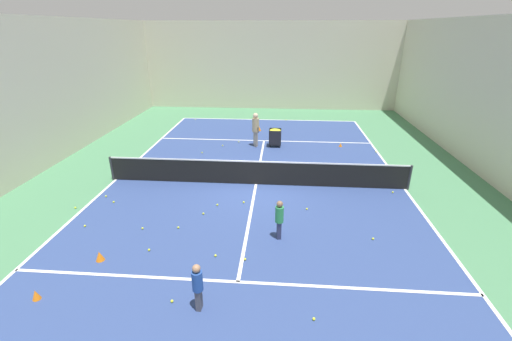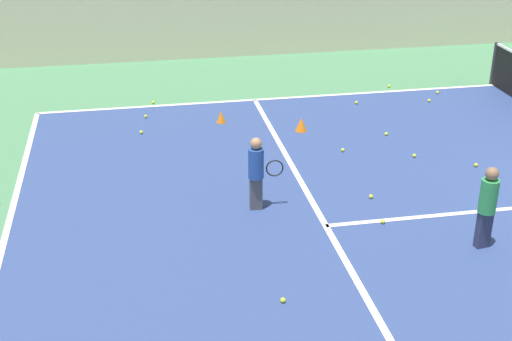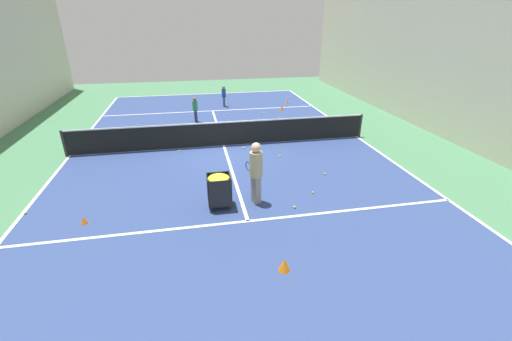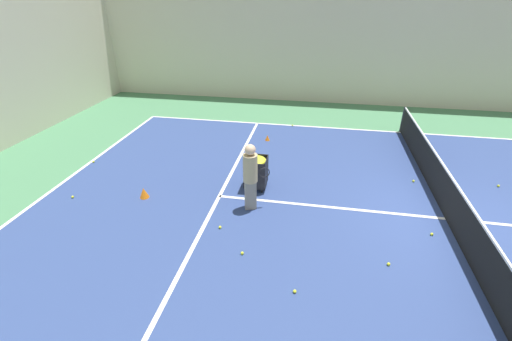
# 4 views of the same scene
# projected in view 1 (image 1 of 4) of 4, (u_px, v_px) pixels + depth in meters

# --- Properties ---
(ground_plane) EXTENTS (32.41, 32.41, 0.00)m
(ground_plane) POSITION_uv_depth(u_px,v_px,m) (256.00, 184.00, 13.96)
(ground_plane) COLOR #477F56
(court_playing_area) EXTENTS (11.84, 21.19, 0.00)m
(court_playing_area) POSITION_uv_depth(u_px,v_px,m) (256.00, 184.00, 13.96)
(court_playing_area) COLOR navy
(court_playing_area) RESTS_ON ground
(line_baseline_far) EXTENTS (11.84, 0.10, 0.00)m
(line_baseline_far) POSITION_uv_depth(u_px,v_px,m) (268.00, 120.00, 23.70)
(line_baseline_far) COLOR white
(line_baseline_far) RESTS_ON ground
(line_sideline_left) EXTENTS (0.10, 21.19, 0.00)m
(line_sideline_left) POSITION_uv_depth(u_px,v_px,m) (116.00, 180.00, 14.38)
(line_sideline_left) COLOR white
(line_sideline_left) RESTS_ON ground
(line_sideline_right) EXTENTS (0.10, 21.19, 0.00)m
(line_sideline_right) POSITION_uv_depth(u_px,v_px,m) (405.00, 189.00, 13.53)
(line_sideline_right) COLOR white
(line_sideline_right) RESTS_ON ground
(line_service_near) EXTENTS (11.84, 0.10, 0.00)m
(line_service_near) POSITION_uv_depth(u_px,v_px,m) (238.00, 282.00, 8.60)
(line_service_near) COLOR white
(line_service_near) RESTS_ON ground
(line_service_far) EXTENTS (11.84, 0.10, 0.00)m
(line_service_far) POSITION_uv_depth(u_px,v_px,m) (264.00, 141.00, 19.32)
(line_service_far) COLOR white
(line_service_far) RESTS_ON ground
(line_centre_service) EXTENTS (0.10, 11.66, 0.00)m
(line_centre_service) POSITION_uv_depth(u_px,v_px,m) (256.00, 184.00, 13.96)
(line_centre_service) COLOR white
(line_centre_service) RESTS_ON ground
(hall_enclosure_left) EXTENTS (0.15, 28.71, 6.40)m
(hall_enclosure_left) POSITION_uv_depth(u_px,v_px,m) (12.00, 102.00, 13.42)
(hall_enclosure_left) COLOR beige
(hall_enclosure_left) RESTS_ON ground
(hall_enclosure_far) EXTENTS (19.06, 0.15, 6.40)m
(hall_enclosure_far) POSITION_uv_depth(u_px,v_px,m) (271.00, 66.00, 25.85)
(hall_enclosure_far) COLOR beige
(hall_enclosure_far) RESTS_ON ground
(tennis_net) EXTENTS (12.14, 0.10, 1.02)m
(tennis_net) POSITION_uv_depth(u_px,v_px,m) (256.00, 172.00, 13.76)
(tennis_net) COLOR #2D2D33
(tennis_net) RESTS_ON ground
(player_near_baseline) EXTENTS (0.26, 0.58, 1.22)m
(player_near_baseline) POSITION_uv_depth(u_px,v_px,m) (198.00, 284.00, 7.53)
(player_near_baseline) COLOR #4C4C56
(player_near_baseline) RESTS_ON ground
(coach_at_net) EXTENTS (0.46, 0.69, 1.81)m
(coach_at_net) POSITION_uv_depth(u_px,v_px,m) (256.00, 127.00, 18.06)
(coach_at_net) COLOR gray
(coach_at_net) RESTS_ON ground
(child_midcourt) EXTENTS (0.29, 0.29, 1.26)m
(child_midcourt) POSITION_uv_depth(u_px,v_px,m) (279.00, 217.00, 10.13)
(child_midcourt) COLOR #2D3351
(child_midcourt) RESTS_ON ground
(ball_cart) EXTENTS (0.64, 0.61, 0.96)m
(ball_cart) POSITION_uv_depth(u_px,v_px,m) (275.00, 134.00, 18.17)
(ball_cart) COLOR black
(ball_cart) RESTS_ON ground
(training_cone_0) EXTENTS (0.18, 0.18, 0.20)m
(training_cone_0) POSITION_uv_depth(u_px,v_px,m) (341.00, 145.00, 18.33)
(training_cone_0) COLOR orange
(training_cone_0) RESTS_ON ground
(training_cone_1) EXTENTS (0.24, 0.24, 0.28)m
(training_cone_1) POSITION_uv_depth(u_px,v_px,m) (100.00, 256.00, 9.35)
(training_cone_1) COLOR orange
(training_cone_1) RESTS_ON ground
(training_cone_2) EXTENTS (0.19, 0.19, 0.25)m
(training_cone_2) POSITION_uv_depth(u_px,v_px,m) (36.00, 295.00, 8.02)
(training_cone_2) COLOR orange
(training_cone_2) RESTS_ON ground
(training_cone_3) EXTENTS (0.25, 0.25, 0.29)m
(training_cone_3) POSITION_uv_depth(u_px,v_px,m) (259.00, 128.00, 21.13)
(training_cone_3) COLOR orange
(training_cone_3) RESTS_ON ground
(tennis_ball_0) EXTENTS (0.07, 0.07, 0.07)m
(tennis_ball_0) POSITION_uv_depth(u_px,v_px,m) (239.00, 142.00, 19.03)
(tennis_ball_0) COLOR yellow
(tennis_ball_0) RESTS_ON ground
(tennis_ball_1) EXTENTS (0.07, 0.07, 0.07)m
(tennis_ball_1) POSITION_uv_depth(u_px,v_px,m) (307.00, 209.00, 11.99)
(tennis_ball_1) COLOR yellow
(tennis_ball_1) RESTS_ON ground
(tennis_ball_2) EXTENTS (0.07, 0.07, 0.07)m
(tennis_ball_2) POSITION_uv_depth(u_px,v_px,m) (216.00, 167.00, 15.61)
(tennis_ball_2) COLOR yellow
(tennis_ball_2) RESTS_ON ground
(tennis_ball_3) EXTENTS (0.07, 0.07, 0.07)m
(tennis_ball_3) POSITION_uv_depth(u_px,v_px,m) (286.00, 120.00, 23.49)
(tennis_ball_3) COLOR yellow
(tennis_ball_3) RESTS_ON ground
(tennis_ball_4) EXTENTS (0.07, 0.07, 0.07)m
(tennis_ball_4) POSITION_uv_depth(u_px,v_px,m) (85.00, 226.00, 10.97)
(tennis_ball_4) COLOR yellow
(tennis_ball_4) RESTS_ON ground
(tennis_ball_5) EXTENTS (0.07, 0.07, 0.07)m
(tennis_ball_5) POSITION_uv_depth(u_px,v_px,m) (393.00, 192.00, 13.21)
(tennis_ball_5) COLOR yellow
(tennis_ball_5) RESTS_ON ground
(tennis_ball_8) EXTENTS (0.07, 0.07, 0.07)m
(tennis_ball_8) POSITION_uv_depth(u_px,v_px,m) (195.00, 120.00, 23.60)
(tennis_ball_8) COLOR yellow
(tennis_ball_8) RESTS_ON ground
(tennis_ball_9) EXTENTS (0.07, 0.07, 0.07)m
(tennis_ball_9) POSITION_uv_depth(u_px,v_px,m) (217.00, 205.00, 12.27)
(tennis_ball_9) COLOR yellow
(tennis_ball_9) RESTS_ON ground
(tennis_ball_10) EXTENTS (0.07, 0.07, 0.07)m
(tennis_ball_10) POSITION_uv_depth(u_px,v_px,m) (244.00, 202.00, 12.45)
(tennis_ball_10) COLOR yellow
(tennis_ball_10) RESTS_ON ground
(tennis_ball_11) EXTENTS (0.07, 0.07, 0.07)m
(tennis_ball_11) POSITION_uv_depth(u_px,v_px,m) (300.00, 181.00, 14.17)
(tennis_ball_11) COLOR yellow
(tennis_ball_11) RESTS_ON ground
(tennis_ball_12) EXTENTS (0.07, 0.07, 0.07)m
(tennis_ball_12) POSITION_uv_depth(u_px,v_px,m) (239.00, 178.00, 14.47)
(tennis_ball_12) COLOR yellow
(tennis_ball_12) RESTS_ON ground
(tennis_ball_13) EXTENTS (0.07, 0.07, 0.07)m
(tennis_ball_13) POSITION_uv_depth(u_px,v_px,m) (106.00, 196.00, 12.89)
(tennis_ball_13) COLOR yellow
(tennis_ball_13) RESTS_ON ground
(tennis_ball_14) EXTENTS (0.07, 0.07, 0.07)m
(tennis_ball_14) POSITION_uv_depth(u_px,v_px,m) (75.00, 208.00, 12.07)
(tennis_ball_14) COLOR yellow
(tennis_ball_14) RESTS_ON ground
(tennis_ball_15) EXTENTS (0.07, 0.07, 0.07)m
(tennis_ball_15) POSITION_uv_depth(u_px,v_px,m) (149.00, 250.00, 9.78)
(tennis_ball_15) COLOR yellow
(tennis_ball_15) RESTS_ON ground
(tennis_ball_16) EXTENTS (0.07, 0.07, 0.07)m
(tennis_ball_16) POSITION_uv_depth(u_px,v_px,m) (314.00, 319.00, 7.47)
(tennis_ball_16) COLOR yellow
(tennis_ball_16) RESTS_ON ground
(tennis_ball_17) EXTENTS (0.07, 0.07, 0.07)m
(tennis_ball_17) POSITION_uv_depth(u_px,v_px,m) (223.00, 146.00, 18.42)
(tennis_ball_17) COLOR yellow
(tennis_ball_17) RESTS_ON ground
(tennis_ball_19) EXTENTS (0.07, 0.07, 0.07)m
(tennis_ball_19) POSITION_uv_depth(u_px,v_px,m) (178.00, 227.00, 10.88)
(tennis_ball_19) COLOR yellow
(tennis_ball_19) RESTS_ON ground
(tennis_ball_21) EXTENTS (0.07, 0.07, 0.07)m
(tennis_ball_21) POSITION_uv_depth(u_px,v_px,m) (202.00, 153.00, 17.38)
(tennis_ball_21) COLOR yellow
(tennis_ball_21) RESTS_ON ground
(tennis_ball_22) EXTENTS (0.07, 0.07, 0.07)m
(tennis_ball_22) POSITION_uv_depth(u_px,v_px,m) (143.00, 228.00, 10.83)
(tennis_ball_22) COLOR yellow
(tennis_ball_22) RESTS_ON ground
(tennis_ball_23) EXTENTS (0.07, 0.07, 0.07)m
(tennis_ball_23) POSITION_uv_depth(u_px,v_px,m) (172.00, 301.00, 7.95)
(tennis_ball_23) COLOR yellow
(tennis_ball_23) RESTS_ON ground
(tennis_ball_24) EXTENTS (0.07, 0.07, 0.07)m
(tennis_ball_24) POSITION_uv_depth(u_px,v_px,m) (203.00, 214.00, 11.69)
(tennis_ball_24) COLOR yellow
(tennis_ball_24) RESTS_ON ground
(tennis_ball_25) EXTENTS (0.07, 0.07, 0.07)m
(tennis_ball_25) POSITION_uv_depth(u_px,v_px,m) (255.00, 122.00, 22.97)
(tennis_ball_25) COLOR yellow
(tennis_ball_25) RESTS_ON ground
(tennis_ball_26) EXTENTS (0.07, 0.07, 0.07)m
(tennis_ball_26) POSITION_uv_depth(u_px,v_px,m) (114.00, 202.00, 12.47)
(tennis_ball_26) COLOR yellow
(tennis_ball_26) RESTS_ON ground
(tennis_ball_27) EXTENTS (0.07, 0.07, 0.07)m
(tennis_ball_27) POSITION_uv_depth(u_px,v_px,m) (373.00, 239.00, 10.30)
(tennis_ball_27) COLOR yellow
(tennis_ball_27) RESTS_ON ground
(tennis_ball_28) EXTENTS (0.07, 0.07, 0.07)m
(tennis_ball_28) POSITION_uv_depth(u_px,v_px,m) (376.00, 152.00, 17.50)
(tennis_ball_28) COLOR yellow
(tennis_ball_28) RESTS_ON ground
(tennis_ball_30) EXTENTS (0.07, 0.07, 0.07)m
(tennis_ball_30) POSITION_uv_depth(u_px,v_px,m) (245.00, 259.00, 9.39)
(tennis_ball_30) COLOR yellow
(tennis_ball_30) RESTS_ON ground
(tennis_ball_31) EXTENTS (0.07, 0.07, 0.07)m
(tennis_ball_31) POSITION_uv_depth(u_px,v_px,m) (215.00, 256.00, 9.54)
(tennis_ball_31) COLOR yellow
(tennis_ball_31) RESTS_ON ground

